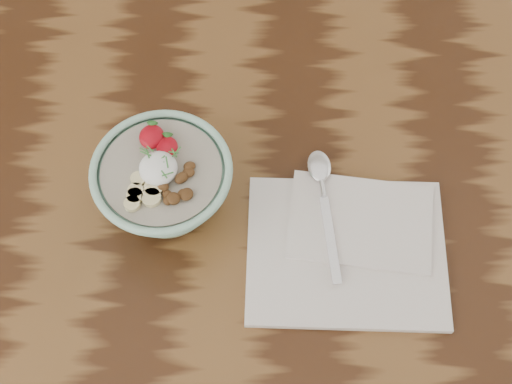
% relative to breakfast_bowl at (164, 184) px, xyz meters
% --- Properties ---
extents(table, '(1.60, 0.90, 0.75)m').
position_rel_breakfast_bowl_xyz_m(table, '(0.17, 0.03, -0.15)').
color(table, '#381E0E').
rests_on(table, ground).
extents(breakfast_bowl, '(0.17, 0.17, 0.12)m').
position_rel_breakfast_bowl_xyz_m(breakfast_bowl, '(0.00, 0.00, 0.00)').
color(breakfast_bowl, '#97CBB2').
rests_on(breakfast_bowl, table).
extents(napkin, '(0.26, 0.22, 0.02)m').
position_rel_breakfast_bowl_xyz_m(napkin, '(0.23, -0.06, -0.05)').
color(napkin, silver).
rests_on(napkin, table).
extents(spoon, '(0.04, 0.19, 0.01)m').
position_rel_breakfast_bowl_xyz_m(spoon, '(0.20, 0.02, -0.04)').
color(spoon, silver).
rests_on(spoon, napkin).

